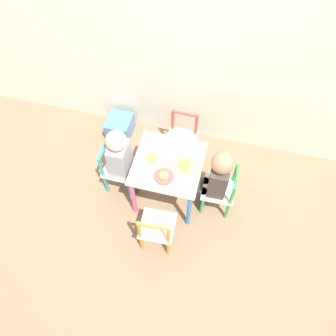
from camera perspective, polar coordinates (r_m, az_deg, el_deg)
name	(u,v)px	position (r m, az deg, el deg)	size (l,w,h in m)	color
ground_plane	(168,194)	(2.94, 0.00, -4.51)	(6.00, 6.00, 0.00)	#7F664C
house_wall	(195,8)	(2.50, 4.78, 26.08)	(6.00, 0.06, 2.60)	beige
kids_table	(168,169)	(2.58, 0.00, -0.15)	(0.52, 0.52, 0.50)	silver
chair_teal	(117,168)	(2.82, -8.81, -0.02)	(0.26, 0.26, 0.50)	silver
chair_green	(221,190)	(2.71, 9.27, -3.86)	(0.27, 0.27, 0.50)	silver
chair_orange	(157,229)	(2.53, -1.97, -10.62)	(0.27, 0.27, 0.50)	silver
chair_red	(182,139)	(2.97, 2.38, 5.07)	(0.27, 0.27, 0.50)	silver
child_left	(121,157)	(2.65, -8.12, 1.92)	(0.22, 0.20, 0.72)	#38383D
child_right	(217,177)	(2.54, 8.53, -1.48)	(0.22, 0.20, 0.72)	#38383D
plate_left	(151,159)	(2.52, -2.92, 1.65)	(0.20, 0.20, 0.03)	white
plate_right	(185,166)	(2.49, 2.96, 0.42)	(0.19, 0.19, 0.03)	#EADB66
plate_front	(164,176)	(2.43, -0.76, -1.47)	(0.15, 0.15, 0.03)	#E54C47
storage_bin	(120,127)	(3.28, -8.36, 7.16)	(0.23, 0.25, 0.20)	#4C7FB7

